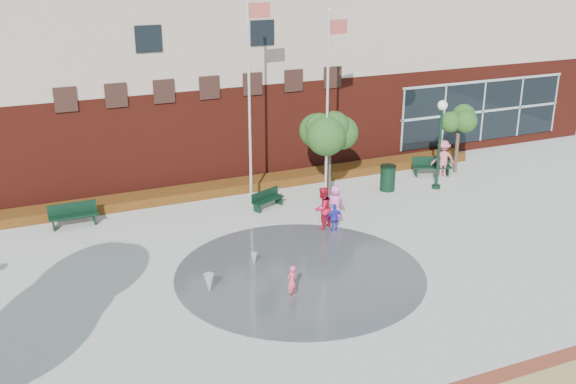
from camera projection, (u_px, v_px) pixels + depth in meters
name	position (u px, v px, depth m)	size (l,w,h in m)	color
ground	(342.00, 316.00, 20.01)	(120.00, 120.00, 0.00)	#666056
plaza_concrete	(288.00, 262.00, 23.45)	(46.00, 18.00, 0.01)	#A8A8A0
splash_pad	(300.00, 274.00, 22.59)	(8.40, 8.40, 0.01)	#383A3D
library_building	(179.00, 68.00, 33.44)	(44.40, 10.40, 9.20)	#55180F
flower_bed	(219.00, 193.00, 29.98)	(26.00, 1.20, 0.40)	maroon
flagpole_left	(250.00, 91.00, 26.92)	(1.03, 0.17, 8.79)	white
flagpole_right	(328.00, 99.00, 27.25)	(0.99, 0.27, 8.11)	white
lamp_right	(440.00, 135.00, 29.67)	(0.43, 0.43, 4.07)	black
bench_left	(74.00, 219.00, 26.30)	(1.87, 0.52, 0.94)	black
bench_mid	(268.00, 203.00, 28.15)	(1.59, 1.01, 0.78)	black
bench_right	(432.00, 170.00, 32.13)	(1.88, 1.11, 0.91)	black
trash_can	(388.00, 178.00, 30.09)	(0.72, 0.72, 1.18)	black
tree_mid	(330.00, 131.00, 28.51)	(2.44, 2.44, 4.11)	#3E2F27
tree_small_right	(459.00, 125.00, 31.88)	(1.91, 1.91, 3.27)	#3E2F27
water_jet_a	(210.00, 294.00, 21.28)	(0.34, 0.34, 0.66)	white
water_jet_b	(254.00, 266.00, 23.13)	(0.21, 0.21, 0.47)	white
child_splash	(292.00, 282.00, 20.87)	(0.40, 0.27, 1.11)	#E54A6A
adult_red	(322.00, 208.00, 25.90)	(0.83, 0.65, 1.71)	red
adult_pink	(335.00, 203.00, 26.72)	(0.73, 0.47, 1.49)	#F05BC1
child_blue	(335.00, 218.00, 25.75)	(0.66, 0.28, 1.13)	#2A34C4
person_bench	(443.00, 159.00, 31.85)	(1.15, 0.66, 1.77)	#D85A6F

